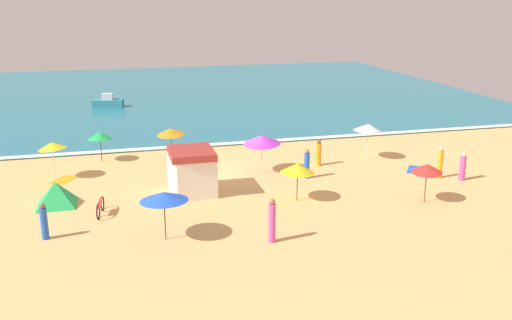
{
  "coord_description": "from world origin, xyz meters",
  "views": [
    {
      "loc": [
        -7.07,
        -31.06,
        10.07
      ],
      "look_at": [
        0.88,
        -0.47,
        0.8
      ],
      "focal_mm": 39.81,
      "sensor_mm": 36.0,
      "label": 1
    }
  ],
  "objects_px": {
    "beach_umbrella_2": "(164,196)",
    "beach_umbrella_6": "(262,140)",
    "beach_umbrella_0": "(427,168)",
    "beachgoer_4": "(319,153)",
    "beach_umbrella_5": "(368,128)",
    "small_boat_0": "(108,102)",
    "beach_umbrella_3": "(52,146)",
    "beach_tent": "(56,194)",
    "beachgoer_2": "(272,221)",
    "beach_umbrella_1": "(171,132)",
    "lifeguard_cabana": "(192,171)",
    "beachgoer_1": "(463,167)",
    "beach_umbrella_4": "(100,136)",
    "beachgoer_3": "(44,222)",
    "beachgoer_0": "(440,163)",
    "parked_bicycle": "(100,207)",
    "beachgoer_5": "(307,164)",
    "beach_umbrella_7": "(298,168)"
  },
  "relations": [
    {
      "from": "beach_umbrella_6",
      "to": "beachgoer_4",
      "type": "xyz_separation_m",
      "value": [
        3.72,
        0.53,
        -1.2
      ]
    },
    {
      "from": "beach_tent",
      "to": "beachgoer_3",
      "type": "bearing_deg",
      "value": -92.4
    },
    {
      "from": "beachgoer_1",
      "to": "beach_umbrella_1",
      "type": "bearing_deg",
      "value": 153.96
    },
    {
      "from": "beachgoer_1",
      "to": "beachgoer_0",
      "type": "bearing_deg",
      "value": 145.28
    },
    {
      "from": "beach_umbrella_2",
      "to": "small_boat_0",
      "type": "xyz_separation_m",
      "value": [
        -2.11,
        30.55,
        -1.41
      ]
    },
    {
      "from": "beach_umbrella_0",
      "to": "beachgoer_0",
      "type": "relative_size",
      "value": 1.17
    },
    {
      "from": "beach_umbrella_2",
      "to": "beach_umbrella_3",
      "type": "distance_m",
      "value": 11.24
    },
    {
      "from": "beachgoer_5",
      "to": "beachgoer_0",
      "type": "bearing_deg",
      "value": -14.13
    },
    {
      "from": "beach_umbrella_5",
      "to": "small_boat_0",
      "type": "bearing_deg",
      "value": 126.24
    },
    {
      "from": "beach_umbrella_5",
      "to": "beachgoer_0",
      "type": "xyz_separation_m",
      "value": [
        2.39,
        -4.51,
        -1.16
      ]
    },
    {
      "from": "beach_umbrella_6",
      "to": "beachgoer_1",
      "type": "distance_m",
      "value": 11.39
    },
    {
      "from": "beach_umbrella_3",
      "to": "beach_umbrella_5",
      "type": "xyz_separation_m",
      "value": [
        18.81,
        -0.82,
        0.13
      ]
    },
    {
      "from": "lifeguard_cabana",
      "to": "beachgoer_0",
      "type": "distance_m",
      "value": 14.04
    },
    {
      "from": "beach_umbrella_2",
      "to": "beach_tent",
      "type": "height_order",
      "value": "beach_umbrella_2"
    },
    {
      "from": "beach_tent",
      "to": "parked_bicycle",
      "type": "distance_m",
      "value": 2.76
    },
    {
      "from": "beachgoer_1",
      "to": "beach_umbrella_2",
      "type": "bearing_deg",
      "value": -166.96
    },
    {
      "from": "beach_umbrella_2",
      "to": "beach_umbrella_6",
      "type": "distance_m",
      "value": 10.35
    },
    {
      "from": "beach_umbrella_2",
      "to": "beachgoer_4",
      "type": "bearing_deg",
      "value": 40.36
    },
    {
      "from": "beach_umbrella_5",
      "to": "lifeguard_cabana",
      "type": "bearing_deg",
      "value": -162.61
    },
    {
      "from": "beach_umbrella_5",
      "to": "beachgoer_3",
      "type": "xyz_separation_m",
      "value": [
        -18.55,
        -7.78,
        -1.3
      ]
    },
    {
      "from": "beach_umbrella_3",
      "to": "beach_tent",
      "type": "bearing_deg",
      "value": -84.56
    },
    {
      "from": "beachgoer_3",
      "to": "beachgoer_5",
      "type": "bearing_deg",
      "value": 20.62
    },
    {
      "from": "beach_umbrella_2",
      "to": "beachgoer_0",
      "type": "height_order",
      "value": "beach_umbrella_2"
    },
    {
      "from": "lifeguard_cabana",
      "to": "beach_umbrella_4",
      "type": "xyz_separation_m",
      "value": [
        -4.62,
        7.4,
        0.43
      ]
    },
    {
      "from": "beach_tent",
      "to": "beach_umbrella_4",
      "type": "bearing_deg",
      "value": 73.94
    },
    {
      "from": "beach_umbrella_3",
      "to": "beachgoer_2",
      "type": "distance_m",
      "value": 14.84
    },
    {
      "from": "beachgoer_3",
      "to": "beach_umbrella_7",
      "type": "bearing_deg",
      "value": 8.43
    },
    {
      "from": "lifeguard_cabana",
      "to": "parked_bicycle",
      "type": "relative_size",
      "value": 1.48
    },
    {
      "from": "beach_umbrella_6",
      "to": "beach_tent",
      "type": "relative_size",
      "value": 1.14
    },
    {
      "from": "beach_umbrella_5",
      "to": "small_boat_0",
      "type": "xyz_separation_m",
      "value": [
        -15.7,
        21.42,
        -1.52
      ]
    },
    {
      "from": "beach_umbrella_5",
      "to": "beachgoer_3",
      "type": "bearing_deg",
      "value": -157.24
    },
    {
      "from": "small_boat_0",
      "to": "beachgoer_4",
      "type": "bearing_deg",
      "value": -60.74
    },
    {
      "from": "beach_umbrella_1",
      "to": "beachgoer_4",
      "type": "distance_m",
      "value": 9.12
    },
    {
      "from": "beach_umbrella_7",
      "to": "beach_umbrella_6",
      "type": "bearing_deg",
      "value": 95.7
    },
    {
      "from": "beach_umbrella_6",
      "to": "beach_tent",
      "type": "distance_m",
      "value": 11.62
    },
    {
      "from": "beach_umbrella_1",
      "to": "beachgoer_3",
      "type": "relative_size",
      "value": 1.48
    },
    {
      "from": "beach_umbrella_4",
      "to": "parked_bicycle",
      "type": "relative_size",
      "value": 1.09
    },
    {
      "from": "beach_umbrella_1",
      "to": "beachgoer_0",
      "type": "xyz_separation_m",
      "value": [
        14.41,
        -6.84,
        -1.08
      ]
    },
    {
      "from": "parked_bicycle",
      "to": "beachgoer_4",
      "type": "distance_m",
      "value": 13.78
    },
    {
      "from": "beachgoer_2",
      "to": "beachgoer_4",
      "type": "height_order",
      "value": "beachgoer_2"
    },
    {
      "from": "lifeguard_cabana",
      "to": "beach_tent",
      "type": "height_order",
      "value": "lifeguard_cabana"
    },
    {
      "from": "lifeguard_cabana",
      "to": "beachgoer_2",
      "type": "xyz_separation_m",
      "value": [
        2.36,
        -6.86,
        -0.28
      ]
    },
    {
      "from": "beachgoer_1",
      "to": "beachgoer_3",
      "type": "distance_m",
      "value": 22.09
    },
    {
      "from": "lifeguard_cabana",
      "to": "beachgoer_1",
      "type": "xyz_separation_m",
      "value": [
        15.0,
        -1.56,
        -0.46
      ]
    },
    {
      "from": "beach_umbrella_0",
      "to": "beach_umbrella_7",
      "type": "height_order",
      "value": "beach_umbrella_0"
    },
    {
      "from": "beach_umbrella_0",
      "to": "beachgoer_4",
      "type": "xyz_separation_m",
      "value": [
        -2.9,
        7.38,
        -1.01
      ]
    },
    {
      "from": "beach_umbrella_7",
      "to": "beachgoer_0",
      "type": "distance_m",
      "value": 9.2
    },
    {
      "from": "beach_umbrella_2",
      "to": "beach_umbrella_1",
      "type": "bearing_deg",
      "value": 82.22
    },
    {
      "from": "beach_umbrella_5",
      "to": "beachgoer_3",
      "type": "relative_size",
      "value": 1.48
    },
    {
      "from": "beachgoer_1",
      "to": "small_boat_0",
      "type": "relative_size",
      "value": 0.55
    }
  ]
}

